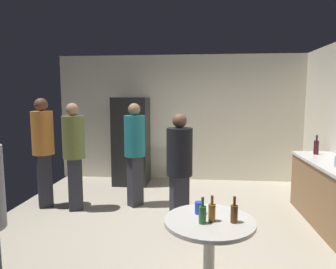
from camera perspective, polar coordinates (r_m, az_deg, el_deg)
ground_plane at (r=4.32m, az=0.23°, el=-18.32°), size 5.20×5.20×0.10m
wall_back at (r=6.54m, az=2.32°, el=3.10°), size 5.32×0.06×2.70m
refrigerator at (r=6.29m, az=-6.96°, el=-1.22°), size 0.70×0.68×1.80m
kitchen_counter at (r=4.85m, az=29.06°, el=-9.99°), size 0.64×1.88×0.90m
wine_bottle_on_counter at (r=5.31m, az=26.34°, el=-2.14°), size 0.08×0.08×0.31m
foreground_table at (r=2.80m, az=7.87°, el=-17.70°), size 0.80×0.80×0.73m
beer_bottle_amber at (r=2.70m, az=8.34°, el=-14.35°), size 0.06×0.06×0.23m
beer_bottle_brown at (r=2.70m, az=12.47°, el=-14.37°), size 0.06×0.06×0.23m
beer_bottle_green at (r=2.64m, az=6.57°, el=-14.77°), size 0.06×0.06×0.23m
plastic_cup_blue at (r=2.85m, az=5.93°, el=-13.68°), size 0.08×0.08×0.11m
person_in_olive_shirt at (r=4.96m, az=-17.46°, el=-2.49°), size 0.45×0.45×1.72m
person_in_orange_shirt at (r=5.26m, az=-22.64°, el=-1.64°), size 0.47×0.47×1.79m
person_in_black_shirt at (r=3.94m, az=2.18°, el=-5.69°), size 0.45×0.45×1.59m
person_in_teal_shirt at (r=4.95m, az=-6.34°, el=-2.27°), size 0.48×0.48×1.71m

